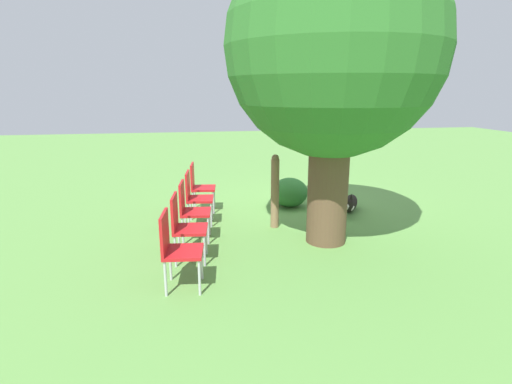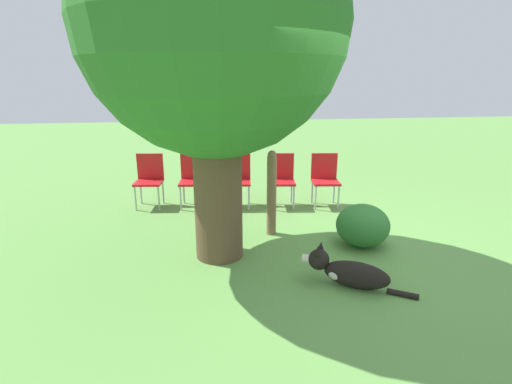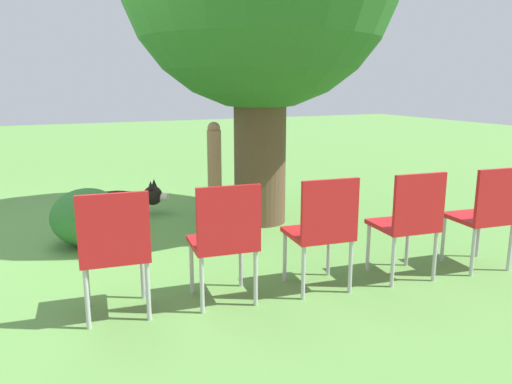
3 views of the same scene
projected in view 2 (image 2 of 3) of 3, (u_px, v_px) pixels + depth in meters
ground_plane at (326, 252)px, 5.01m from camera, size 30.00×30.00×0.00m
oak_tree at (213, 25)px, 4.20m from camera, size 2.89×2.89×4.14m
dog at (347, 271)px, 4.20m from camera, size 0.72×1.07×0.42m
fence_post at (272, 193)px, 5.44m from camera, size 0.13×0.13×1.18m
red_chair_0 at (325, 176)px, 6.71m from camera, size 0.46×0.48×0.88m
red_chair_1 at (281, 176)px, 6.71m from camera, size 0.46×0.48×0.88m
red_chair_2 at (237, 177)px, 6.70m from camera, size 0.46×0.48×0.88m
red_chair_3 at (193, 177)px, 6.69m from camera, size 0.46×0.48×0.88m
red_chair_4 at (149, 177)px, 6.68m from camera, size 0.46×0.48×0.88m
low_shrub at (363, 225)px, 5.16m from camera, size 0.69×0.69×0.55m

